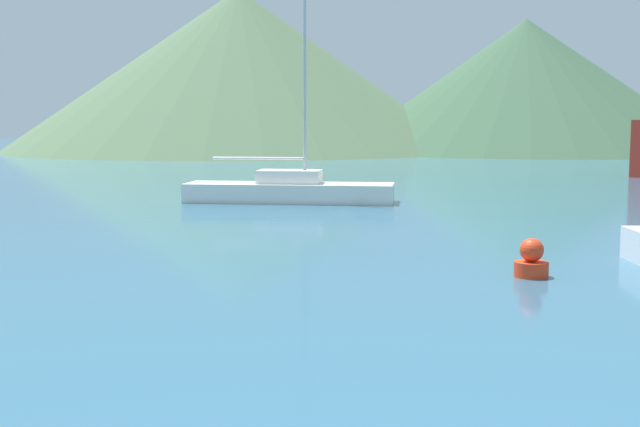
# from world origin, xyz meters

# --- Properties ---
(sailboat_inner) EXTENTS (7.77, 3.95, 8.57)m
(sailboat_inner) POSITION_xyz_m (-6.20, 26.68, 0.46)
(sailboat_inner) COLOR white
(sailboat_inner) RESTS_ON ground_plane
(buoy_marker) EXTENTS (0.64, 0.64, 0.73)m
(buoy_marker) POSITION_xyz_m (4.13, 15.62, 0.30)
(buoy_marker) COLOR red
(buoy_marker) RESTS_ON ground_plane
(hill_west) EXTENTS (47.36, 47.36, 16.46)m
(hill_west) POSITION_xyz_m (-34.76, 74.08, 8.23)
(hill_west) COLOR #4C6647
(hill_west) RESTS_ON ground_plane
(hill_central) EXTENTS (37.51, 37.51, 13.18)m
(hill_central) POSITION_xyz_m (-7.20, 83.31, 6.59)
(hill_central) COLOR #38563D
(hill_central) RESTS_ON ground_plane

